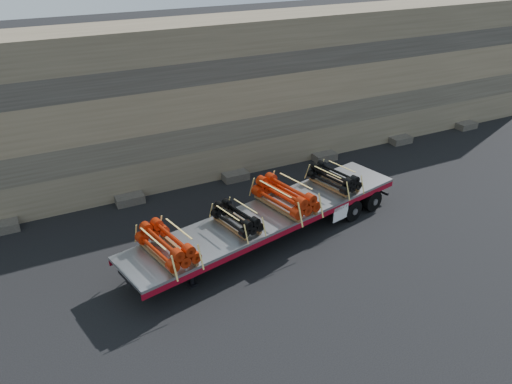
% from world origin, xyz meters
% --- Properties ---
extents(ground, '(120.00, 120.00, 0.00)m').
position_xyz_m(ground, '(0.00, 0.00, 0.00)').
color(ground, black).
rests_on(ground, ground).
extents(rock_wall, '(44.00, 3.00, 7.00)m').
position_xyz_m(rock_wall, '(0.00, 6.50, 3.50)').
color(rock_wall, '#7A6B54').
rests_on(rock_wall, ground).
extents(trailer, '(11.91, 4.66, 1.17)m').
position_xyz_m(trailer, '(1.00, -0.52, 0.58)').
color(trailer, '#9D9FA4').
rests_on(trailer, ground).
extents(bundle_front, '(1.58, 2.44, 0.80)m').
position_xyz_m(bundle_front, '(-3.20, -1.43, 1.57)').
color(bundle_front, '#A62208').
rests_on(bundle_front, trailer).
extents(bundle_midfront, '(1.32, 2.04, 0.67)m').
position_xyz_m(bundle_midfront, '(-0.48, -0.84, 1.50)').
color(bundle_midfront, black).
rests_on(bundle_midfront, trailer).
extents(bundle_midrear, '(1.75, 2.70, 0.89)m').
position_xyz_m(bundle_midrear, '(1.74, -0.37, 1.61)').
color(bundle_midrear, '#A62208').
rests_on(bundle_midrear, trailer).
extents(bundle_rear, '(1.44, 2.23, 0.73)m').
position_xyz_m(bundle_rear, '(4.35, 0.20, 1.53)').
color(bundle_rear, black).
rests_on(bundle_rear, trailer).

